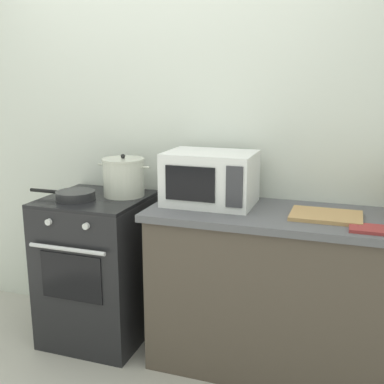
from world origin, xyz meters
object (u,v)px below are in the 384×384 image
object	(u,v)px
frying_pan	(74,195)
microwave	(210,178)
stock_pot	(124,177)
oven_mitt	(369,229)
stove	(99,268)
cutting_board	(326,216)

from	to	relation	value
frying_pan	microwave	distance (m)	0.82
stock_pot	oven_mitt	bearing A→B (deg)	-10.20
oven_mitt	stove	bearing A→B (deg)	174.19
stove	stock_pot	world-z (taller)	stock_pot
stock_pot	oven_mitt	distance (m)	1.44
stove	oven_mitt	world-z (taller)	oven_mitt
stock_pot	oven_mitt	world-z (taller)	stock_pot
stove	cutting_board	distance (m)	1.43
stove	oven_mitt	distance (m)	1.64
stock_pot	cutting_board	bearing A→B (deg)	-4.47
cutting_board	oven_mitt	distance (m)	0.26
stock_pot	microwave	bearing A→B (deg)	-1.67
stove	microwave	world-z (taller)	microwave
frying_pan	microwave	world-z (taller)	microwave
stove	microwave	size ratio (longest dim) A/B	1.84
stock_pot	microwave	distance (m)	0.56
cutting_board	oven_mitt	size ratio (longest dim) A/B	2.00
frying_pan	microwave	size ratio (longest dim) A/B	0.86
stove	cutting_board	world-z (taller)	cutting_board
stock_pot	cutting_board	xyz separation A→B (m)	(1.21, -0.09, -0.11)
microwave	cutting_board	bearing A→B (deg)	-6.85
cutting_board	oven_mitt	bearing A→B (deg)	-37.78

